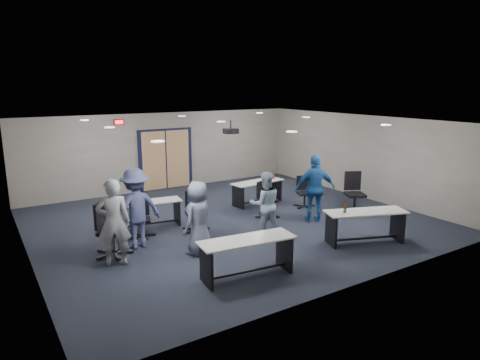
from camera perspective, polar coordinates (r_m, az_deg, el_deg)
floor at (r=11.73m, az=-1.18°, el=-5.50°), size 10.00×10.00×0.00m
back_wall at (r=15.36m, az=-9.94°, el=3.81°), size 10.00×0.04×2.70m
front_wall at (r=7.99m, az=15.76°, el=-4.55°), size 10.00×0.04×2.70m
left_wall at (r=9.85m, az=-26.99°, el=-2.25°), size 0.04×9.00×2.70m
right_wall at (r=14.56m, az=15.91°, el=3.04°), size 0.04×9.00×2.70m
ceiling at (r=11.19m, az=-1.25°, el=7.76°), size 10.00×9.00×0.04m
double_door at (r=15.37m, az=-9.85°, el=2.69°), size 2.00×0.07×2.20m
exit_sign at (r=14.65m, az=-15.85°, el=7.44°), size 0.32×0.07×0.18m
ceiling_projector at (r=11.80m, az=-1.24°, el=6.56°), size 0.35×0.32×0.37m
ceiling_can_lights at (r=11.41m, az=-1.90°, el=7.70°), size 6.24×5.74×0.02m
table_front_left at (r=8.30m, az=0.94°, el=-9.45°), size 1.95×0.84×0.77m
table_front_right at (r=10.44m, az=16.32°, el=-5.26°), size 2.00×1.27×1.05m
table_back_left at (r=11.36m, az=-12.13°, el=-3.89°), size 1.77×0.80×0.69m
table_back_right at (r=13.34m, az=2.36°, el=-1.11°), size 1.79×0.77×0.82m
chair_back_a at (r=10.69m, az=-12.96°, el=-5.04°), size 0.73×0.73×0.92m
chair_back_b at (r=10.88m, az=-5.99°, el=-4.24°), size 0.77×0.77×1.01m
chair_back_c at (r=11.96m, az=3.70°, el=-2.63°), size 0.83×0.83×1.01m
chair_back_d at (r=13.06m, az=8.63°, el=-1.60°), size 0.77×0.77×0.94m
chair_loose_left at (r=9.68m, az=-16.69°, el=-6.26°), size 1.06×1.06×1.20m
chair_loose_right at (r=12.79m, az=15.10°, el=-1.67°), size 0.99×0.99×1.18m
person_gray at (r=9.06m, az=-16.49°, el=-5.45°), size 0.77×0.63×1.83m
person_plaid at (r=9.38m, az=-5.60°, el=-5.02°), size 0.94×0.83×1.63m
person_lightblue at (r=10.45m, az=3.36°, el=-3.22°), size 0.94×0.85×1.59m
person_navy at (r=11.65m, az=9.97°, el=-1.15°), size 1.16×0.88×1.83m
person_back at (r=9.92m, az=-13.73°, el=-3.72°), size 1.24×0.78×1.83m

